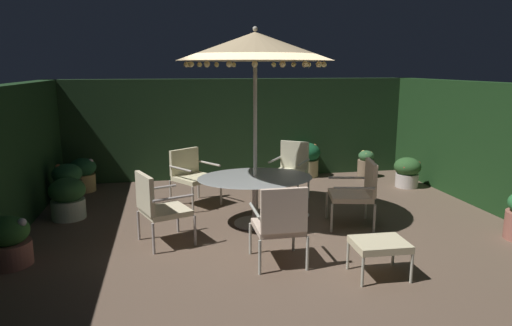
{
  "coord_description": "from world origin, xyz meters",
  "views": [
    {
      "loc": [
        -1.51,
        -6.24,
        2.33
      ],
      "look_at": [
        -0.26,
        0.2,
        0.95
      ],
      "focal_mm": 32.42,
      "sensor_mm": 36.0,
      "label": 1
    }
  ],
  "objects_px": {
    "potted_plant_right_near": "(8,241)",
    "potted_plant_right_far": "(68,198)",
    "potted_plant_front_corner": "(407,171)",
    "patio_chair_east": "(280,221)",
    "potted_plant_back_center": "(366,164)",
    "patio_chair_south": "(291,166)",
    "potted_plant_left_far": "(68,183)",
    "potted_plant_back_left": "(83,174)",
    "patio_chair_southeast": "(358,189)",
    "patio_chair_northeast": "(158,204)",
    "ottoman_footrest": "(380,245)",
    "patio_dining_table": "(255,186)",
    "patio_chair_north": "(191,173)",
    "patio_umbrella": "(255,47)",
    "potted_plant_back_right": "(307,158)"
  },
  "relations": [
    {
      "from": "potted_plant_right_far",
      "to": "patio_chair_north",
      "type": "bearing_deg",
      "value": 12.15
    },
    {
      "from": "potted_plant_back_right",
      "to": "potted_plant_left_far",
      "type": "xyz_separation_m",
      "value": [
        -4.64,
        -1.17,
        -0.02
      ]
    },
    {
      "from": "ottoman_footrest",
      "to": "patio_chair_southeast",
      "type": "bearing_deg",
      "value": 75.12
    },
    {
      "from": "potted_plant_left_far",
      "to": "potted_plant_back_right",
      "type": "bearing_deg",
      "value": 14.19
    },
    {
      "from": "patio_umbrella",
      "to": "potted_plant_back_center",
      "type": "relative_size",
      "value": 4.98
    },
    {
      "from": "patio_chair_south",
      "to": "potted_plant_left_far",
      "type": "distance_m",
      "value": 3.88
    },
    {
      "from": "patio_dining_table",
      "to": "potted_plant_back_center",
      "type": "relative_size",
      "value": 2.97
    },
    {
      "from": "patio_chair_east",
      "to": "potted_plant_front_corner",
      "type": "xyz_separation_m",
      "value": [
        3.33,
        3.1,
        -0.24
      ]
    },
    {
      "from": "potted_plant_right_near",
      "to": "potted_plant_front_corner",
      "type": "height_order",
      "value": "potted_plant_right_near"
    },
    {
      "from": "patio_dining_table",
      "to": "patio_chair_southeast",
      "type": "xyz_separation_m",
      "value": [
        1.47,
        -0.34,
        -0.04
      ]
    },
    {
      "from": "patio_chair_southeast",
      "to": "potted_plant_right_near",
      "type": "xyz_separation_m",
      "value": [
        -4.63,
        -0.54,
        -0.26
      ]
    },
    {
      "from": "potted_plant_back_left",
      "to": "potted_plant_left_far",
      "type": "distance_m",
      "value": 0.81
    },
    {
      "from": "patio_chair_southeast",
      "to": "potted_plant_back_center",
      "type": "distance_m",
      "value": 3.19
    },
    {
      "from": "patio_dining_table",
      "to": "potted_plant_back_center",
      "type": "height_order",
      "value": "patio_dining_table"
    },
    {
      "from": "potted_plant_back_center",
      "to": "potted_plant_right_far",
      "type": "xyz_separation_m",
      "value": [
        -5.7,
        -1.7,
        0.04
      ]
    },
    {
      "from": "patio_dining_table",
      "to": "patio_chair_southeast",
      "type": "relative_size",
      "value": 1.75
    },
    {
      "from": "patio_chair_north",
      "to": "patio_chair_east",
      "type": "distance_m",
      "value": 2.88
    },
    {
      "from": "potted_plant_back_center",
      "to": "potted_plant_front_corner",
      "type": "height_order",
      "value": "potted_plant_front_corner"
    },
    {
      "from": "patio_chair_southeast",
      "to": "patio_chair_south",
      "type": "bearing_deg",
      "value": 110.63
    },
    {
      "from": "patio_chair_northeast",
      "to": "potted_plant_back_left",
      "type": "bearing_deg",
      "value": 115.46
    },
    {
      "from": "potted_plant_front_corner",
      "to": "potted_plant_right_far",
      "type": "distance_m",
      "value": 6.19
    },
    {
      "from": "patio_chair_east",
      "to": "patio_chair_southeast",
      "type": "xyz_separation_m",
      "value": [
        1.47,
        1.17,
        -0.0
      ]
    },
    {
      "from": "patio_chair_east",
      "to": "potted_plant_right_far",
      "type": "bearing_deg",
      "value": 140.36
    },
    {
      "from": "patio_chair_north",
      "to": "potted_plant_front_corner",
      "type": "height_order",
      "value": "patio_chair_north"
    },
    {
      "from": "potted_plant_front_corner",
      "to": "potted_plant_right_far",
      "type": "bearing_deg",
      "value": -172.86
    },
    {
      "from": "potted_plant_right_near",
      "to": "potted_plant_right_far",
      "type": "relative_size",
      "value": 0.93
    },
    {
      "from": "patio_dining_table",
      "to": "potted_plant_back_center",
      "type": "distance_m",
      "value": 3.84
    },
    {
      "from": "patio_chair_northeast",
      "to": "ottoman_footrest",
      "type": "xyz_separation_m",
      "value": [
        2.45,
        -1.45,
        -0.18
      ]
    },
    {
      "from": "patio_umbrella",
      "to": "potted_plant_back_right",
      "type": "relative_size",
      "value": 3.95
    },
    {
      "from": "patio_umbrella",
      "to": "potted_plant_right_near",
      "type": "bearing_deg",
      "value": -164.35
    },
    {
      "from": "patio_chair_east",
      "to": "potted_plant_back_left",
      "type": "distance_m",
      "value": 4.9
    },
    {
      "from": "potted_plant_back_center",
      "to": "potted_plant_back_left",
      "type": "height_order",
      "value": "potted_plant_back_left"
    },
    {
      "from": "ottoman_footrest",
      "to": "patio_dining_table",
      "type": "bearing_deg",
      "value": 117.43
    },
    {
      "from": "potted_plant_back_left",
      "to": "potted_plant_right_near",
      "type": "bearing_deg",
      "value": -95.31
    },
    {
      "from": "patio_chair_east",
      "to": "potted_plant_right_far",
      "type": "relative_size",
      "value": 1.54
    },
    {
      "from": "potted_plant_back_center",
      "to": "potted_plant_back_left",
      "type": "xyz_separation_m",
      "value": [
        -5.73,
        -0.04,
        0.05
      ]
    },
    {
      "from": "potted_plant_back_center",
      "to": "potted_plant_back_left",
      "type": "bearing_deg",
      "value": -179.56
    },
    {
      "from": "patio_umbrella",
      "to": "potted_plant_front_corner",
      "type": "bearing_deg",
      "value": 25.34
    },
    {
      "from": "patio_chair_southeast",
      "to": "patio_umbrella",
      "type": "bearing_deg",
      "value": 166.89
    },
    {
      "from": "patio_umbrella",
      "to": "patio_chair_northeast",
      "type": "bearing_deg",
      "value": -158.97
    },
    {
      "from": "patio_umbrella",
      "to": "ottoman_footrest",
      "type": "xyz_separation_m",
      "value": [
        1.04,
        -2.0,
        -2.23
      ]
    },
    {
      "from": "potted_plant_front_corner",
      "to": "potted_plant_back_left",
      "type": "bearing_deg",
      "value": 171.88
    },
    {
      "from": "potted_plant_front_corner",
      "to": "patio_chair_east",
      "type": "bearing_deg",
      "value": -137.11
    },
    {
      "from": "patio_chair_south",
      "to": "potted_plant_back_left",
      "type": "relative_size",
      "value": 1.6
    },
    {
      "from": "patio_chair_south",
      "to": "potted_plant_right_near",
      "type": "distance_m",
      "value": 4.56
    },
    {
      "from": "patio_chair_east",
      "to": "potted_plant_front_corner",
      "type": "bearing_deg",
      "value": 42.89
    },
    {
      "from": "patio_umbrella",
      "to": "potted_plant_back_left",
      "type": "bearing_deg",
      "value": 139.08
    },
    {
      "from": "patio_chair_northeast",
      "to": "potted_plant_right_near",
      "type": "height_order",
      "value": "patio_chair_northeast"
    },
    {
      "from": "patio_dining_table",
      "to": "patio_chair_south",
      "type": "xyz_separation_m",
      "value": [
        0.89,
        1.22,
        -0.01
      ]
    },
    {
      "from": "patio_dining_table",
      "to": "potted_plant_front_corner",
      "type": "xyz_separation_m",
      "value": [
        3.34,
        1.58,
        -0.28
      ]
    }
  ]
}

